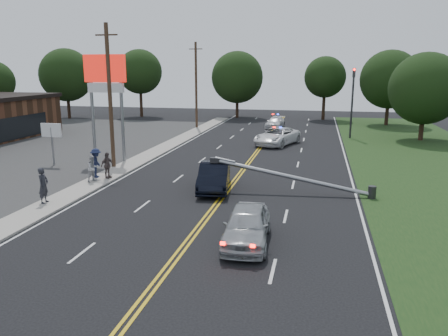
% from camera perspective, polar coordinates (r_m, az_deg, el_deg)
% --- Properties ---
extents(ground, '(120.00, 120.00, 0.00)m').
position_cam_1_polar(ground, '(18.38, -4.65, -9.50)').
color(ground, black).
rests_on(ground, ground).
extents(sidewalk, '(1.80, 70.00, 0.12)m').
position_cam_1_polar(sidewalk, '(30.28, -14.47, -0.78)').
color(sidewalk, gray).
rests_on(sidewalk, ground).
extents(centerline_yellow, '(0.36, 80.00, 0.00)m').
position_cam_1_polar(centerline_yellow, '(27.62, 1.33, -1.77)').
color(centerline_yellow, gold).
rests_on(centerline_yellow, ground).
extents(pylon_sign, '(3.20, 0.35, 8.00)m').
position_cam_1_polar(pylon_sign, '(34.01, -15.23, 10.75)').
color(pylon_sign, gray).
rests_on(pylon_sign, ground).
extents(small_sign, '(1.60, 0.14, 3.10)m').
position_cam_1_polar(small_sign, '(34.37, -21.60, 4.18)').
color(small_sign, gray).
rests_on(small_sign, ground).
extents(traffic_signal, '(0.28, 0.41, 7.05)m').
position_cam_1_polar(traffic_signal, '(46.44, 16.43, 8.91)').
color(traffic_signal, '#2D2D30').
rests_on(traffic_signal, ground).
extents(fallen_streetlight, '(9.36, 0.44, 1.91)m').
position_cam_1_polar(fallen_streetlight, '(25.01, 9.93, -1.37)').
color(fallen_streetlight, '#2D2D30').
rests_on(fallen_streetlight, ground).
extents(utility_pole_mid, '(1.60, 0.28, 10.00)m').
position_cam_1_polar(utility_pole_mid, '(31.68, -14.67, 9.01)').
color(utility_pole_mid, '#382619').
rests_on(utility_pole_mid, ground).
extents(utility_pole_far, '(1.60, 0.28, 10.00)m').
position_cam_1_polar(utility_pole_far, '(52.25, -3.66, 10.74)').
color(utility_pole_far, '#382619').
rests_on(utility_pole_far, ground).
extents(tree_4, '(7.39, 7.39, 9.80)m').
position_cam_1_polar(tree_4, '(66.74, -19.91, 11.34)').
color(tree_4, black).
rests_on(tree_4, ground).
extents(tree_5, '(6.43, 6.43, 9.78)m').
position_cam_1_polar(tree_5, '(66.31, -10.93, 12.24)').
color(tree_5, black).
rests_on(tree_5, ground).
extents(tree_6, '(7.39, 7.39, 9.47)m').
position_cam_1_polar(tree_6, '(63.96, 1.75, 11.75)').
color(tree_6, black).
rests_on(tree_6, ground).
extents(tree_7, '(5.64, 5.64, 8.68)m').
position_cam_1_polar(tree_7, '(62.79, 13.06, 11.49)').
color(tree_7, black).
rests_on(tree_7, ground).
extents(tree_8, '(7.23, 7.23, 9.30)m').
position_cam_1_polar(tree_8, '(58.99, 20.83, 10.76)').
color(tree_8, black).
rests_on(tree_8, ground).
extents(tree_9, '(6.97, 6.97, 8.59)m').
position_cam_1_polar(tree_9, '(47.38, 24.82, 9.40)').
color(tree_9, black).
rests_on(tree_9, ground).
extents(crashed_sedan, '(2.41, 5.02, 1.59)m').
position_cam_1_polar(crashed_sedan, '(25.62, -1.30, -1.12)').
color(crashed_sedan, black).
rests_on(crashed_sedan, ground).
extents(waiting_sedan, '(2.07, 4.57, 1.52)m').
position_cam_1_polar(waiting_sedan, '(17.91, 3.01, -7.47)').
color(waiting_sedan, '#A7ABAF').
rests_on(waiting_sedan, ground).
extents(emergency_a, '(4.45, 6.33, 1.61)m').
position_cam_1_polar(emergency_a, '(41.24, 6.96, 4.14)').
color(emergency_a, white).
rests_on(emergency_a, ground).
extents(emergency_b, '(2.30, 4.57, 1.27)m').
position_cam_1_polar(emergency_b, '(53.21, 6.72, 5.91)').
color(emergency_b, silver).
rests_on(emergency_b, ground).
extents(bystander_a, '(0.49, 0.71, 1.88)m').
position_cam_1_polar(bystander_a, '(24.53, -22.52, -2.11)').
color(bystander_a, '#24252B').
rests_on(bystander_a, sidewalk).
extents(bystander_b, '(0.92, 0.99, 1.64)m').
position_cam_1_polar(bystander_b, '(28.22, -16.74, -0.06)').
color(bystander_b, '#A4A4A9').
rests_on(bystander_b, sidewalk).
extents(bystander_c, '(1.02, 1.37, 1.89)m').
position_cam_1_polar(bystander_c, '(29.19, -16.35, 0.64)').
color(bystander_c, '#1A2141').
rests_on(bystander_c, sidewalk).
extents(bystander_d, '(0.71, 1.05, 1.66)m').
position_cam_1_polar(bystander_d, '(28.84, -15.03, 0.34)').
color(bystander_d, '#544743').
rests_on(bystander_d, sidewalk).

